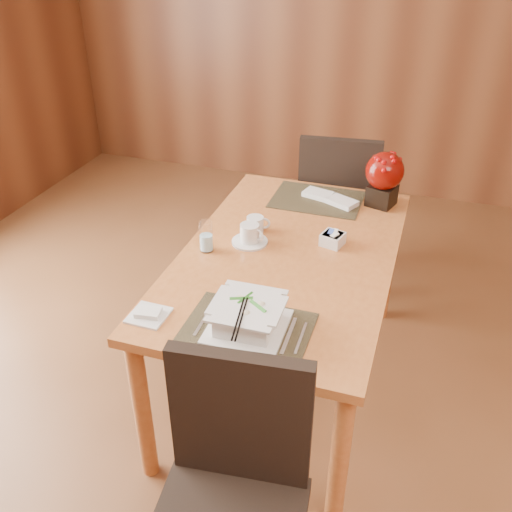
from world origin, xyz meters
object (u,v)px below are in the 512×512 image
(water_glass, at_px, (206,236))
(creamer_jug, at_px, (255,224))
(berry_decor, at_px, (384,176))
(near_chair, at_px, (232,489))
(soup_setting, at_px, (247,317))
(bread_plate, at_px, (149,315))
(sugar_caddy, at_px, (333,239))
(far_chair, at_px, (338,203))
(coffee_cup, at_px, (250,235))
(dining_table, at_px, (288,272))

(water_glass, distance_m, creamer_jug, 0.28)
(water_glass, height_order, berry_decor, berry_decor)
(near_chair, bearing_deg, berry_decor, 76.89)
(soup_setting, height_order, bread_plate, soup_setting)
(sugar_caddy, height_order, berry_decor, berry_decor)
(creamer_jug, xyz_separation_m, sugar_caddy, (0.36, -0.01, -0.01))
(sugar_caddy, relative_size, far_chair, 0.09)
(soup_setting, distance_m, coffee_cup, 0.61)
(bread_plate, relative_size, near_chair, 0.14)
(coffee_cup, height_order, sugar_caddy, coffee_cup)
(water_glass, bearing_deg, creamer_jug, 57.38)
(creamer_jug, distance_m, sugar_caddy, 0.37)
(dining_table, distance_m, bread_plate, 0.70)
(berry_decor, bearing_deg, creamer_jug, -138.46)
(dining_table, relative_size, berry_decor, 5.42)
(bread_plate, bearing_deg, far_chair, 74.75)
(water_glass, bearing_deg, far_chair, 69.01)
(coffee_cup, distance_m, sugar_caddy, 0.37)
(soup_setting, height_order, creamer_jug, soup_setting)
(dining_table, distance_m, soup_setting, 0.57)
(water_glass, height_order, far_chair, far_chair)
(water_glass, relative_size, berry_decor, 0.51)
(creamer_jug, xyz_separation_m, bread_plate, (-0.17, -0.73, -0.03))
(coffee_cup, bearing_deg, far_chair, 75.43)
(water_glass, bearing_deg, coffee_cup, 37.47)
(berry_decor, bearing_deg, soup_setting, -105.40)
(dining_table, bearing_deg, sugar_caddy, 38.81)
(dining_table, distance_m, coffee_cup, 0.23)
(creamer_jug, distance_m, far_chair, 0.86)
(soup_setting, bearing_deg, far_chair, 86.87)
(dining_table, height_order, soup_setting, soup_setting)
(creamer_jug, xyz_separation_m, far_chair, (0.24, 0.79, -0.23))
(soup_setting, xyz_separation_m, sugar_caddy, (0.17, 0.68, -0.03))
(creamer_jug, distance_m, near_chair, 1.25)
(dining_table, relative_size, water_glass, 10.59)
(soup_setting, relative_size, water_glass, 1.97)
(dining_table, height_order, far_chair, far_chair)
(berry_decor, relative_size, far_chair, 0.28)
(sugar_caddy, distance_m, berry_decor, 0.51)
(far_chair, bearing_deg, near_chair, 85.77)
(coffee_cup, relative_size, far_chair, 0.16)
(sugar_caddy, xyz_separation_m, berry_decor, (0.15, 0.47, 0.13))
(near_chair, bearing_deg, coffee_cup, 99.72)
(water_glass, height_order, bread_plate, water_glass)
(sugar_caddy, bearing_deg, water_glass, -156.62)
(sugar_caddy, bearing_deg, near_chair, -92.26)
(dining_table, bearing_deg, berry_decor, 62.15)
(dining_table, height_order, water_glass, water_glass)
(far_chair, bearing_deg, sugar_caddy, 92.16)
(water_glass, bearing_deg, soup_setting, -53.00)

